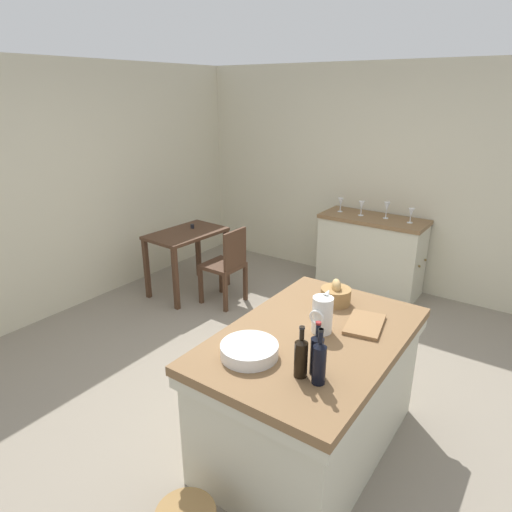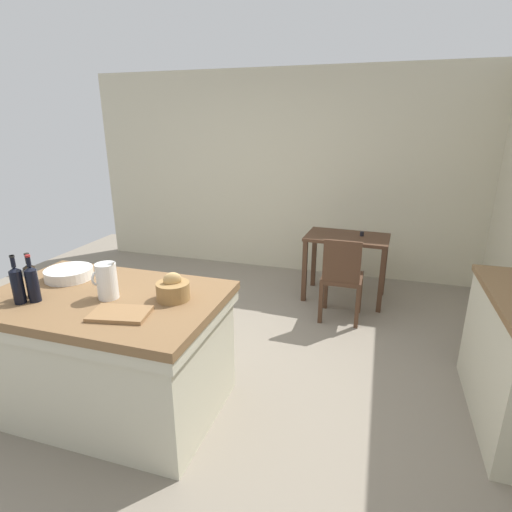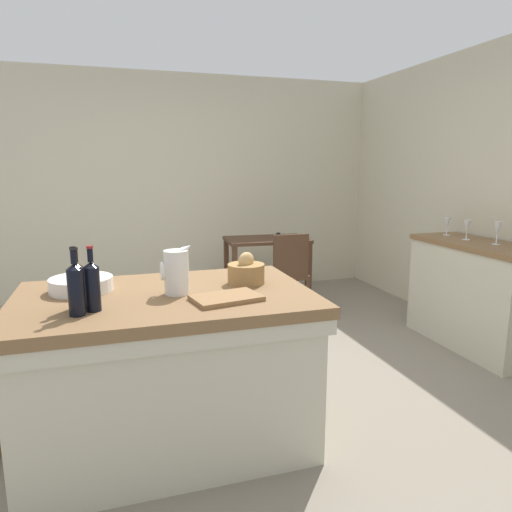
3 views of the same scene
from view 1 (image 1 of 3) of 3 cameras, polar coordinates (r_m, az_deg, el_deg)
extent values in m
plane|color=gray|center=(3.90, 1.11, -15.62)|extent=(6.76, 6.76, 0.00)
cube|color=beige|center=(5.18, -23.58, 7.65)|extent=(5.32, 0.12, 2.60)
cube|color=beige|center=(5.60, 16.50, 9.35)|extent=(0.12, 5.20, 2.60)
cube|color=brown|center=(2.87, 7.26, -10.35)|extent=(1.56, 1.01, 0.06)
cube|color=beige|center=(2.91, 7.20, -11.53)|extent=(1.54, 0.99, 0.08)
cube|color=beige|center=(3.12, 6.90, -17.19)|extent=(1.48, 0.93, 0.80)
cube|color=brown|center=(5.38, 14.73, 4.57)|extent=(0.52, 1.21, 0.04)
cube|color=beige|center=(5.52, 14.31, 0.02)|extent=(0.49, 1.18, 0.87)
sphere|color=brown|center=(5.23, 20.05, -1.23)|extent=(0.03, 0.03, 0.03)
sphere|color=brown|center=(5.44, 20.73, -0.48)|extent=(0.03, 0.03, 0.03)
cube|color=#472D1E|center=(5.26, -8.87, 2.86)|extent=(0.93, 0.61, 0.04)
cube|color=#472D1E|center=(4.96, -10.17, -2.94)|extent=(0.05, 0.05, 0.71)
cube|color=#472D1E|center=(5.50, -3.76, -0.28)|extent=(0.05, 0.05, 0.71)
cube|color=#472D1E|center=(5.31, -13.72, -1.61)|extent=(0.05, 0.05, 0.71)
cube|color=#472D1E|center=(5.82, -7.36, 0.77)|extent=(0.05, 0.05, 0.71)
cylinder|color=black|center=(5.38, -8.10, 3.78)|extent=(0.04, 0.04, 0.05)
cube|color=#472D1E|center=(5.04, -4.25, -1.21)|extent=(0.40, 0.40, 0.04)
cube|color=#472D1E|center=(4.85, -2.69, 0.88)|extent=(0.36, 0.04, 0.42)
cube|color=#472D1E|center=(5.36, -4.44, -2.53)|extent=(0.04, 0.04, 0.42)
cube|color=#472D1E|center=(5.11, -7.03, -3.80)|extent=(0.04, 0.04, 0.42)
cube|color=#472D1E|center=(5.15, -1.36, -3.45)|extent=(0.04, 0.04, 0.42)
cube|color=#472D1E|center=(4.90, -3.91, -4.83)|extent=(0.04, 0.04, 0.42)
cylinder|color=white|center=(2.84, 8.42, -7.39)|extent=(0.13, 0.13, 0.23)
cone|color=white|center=(2.83, 9.10, -4.65)|extent=(0.07, 0.04, 0.06)
torus|color=white|center=(2.78, 7.72, -7.78)|extent=(0.02, 0.10, 0.10)
cylinder|color=white|center=(2.61, -0.85, -11.90)|extent=(0.33, 0.33, 0.08)
cylinder|color=olive|center=(3.24, 10.08, -5.01)|extent=(0.21, 0.21, 0.12)
ellipsoid|color=tan|center=(3.21, 10.17, -3.76)|extent=(0.13, 0.12, 0.10)
cube|color=olive|center=(3.00, 13.65, -8.43)|extent=(0.37, 0.28, 0.02)
cylinder|color=black|center=(2.46, 7.72, -12.49)|extent=(0.07, 0.07, 0.21)
cone|color=black|center=(2.40, 7.86, -10.13)|extent=(0.07, 0.07, 0.02)
cylinder|color=black|center=(2.37, 7.91, -9.10)|extent=(0.03, 0.03, 0.07)
cylinder|color=maroon|center=(2.36, 7.95, -8.44)|extent=(0.03, 0.03, 0.01)
cylinder|color=black|center=(2.43, 5.71, -12.94)|extent=(0.07, 0.07, 0.20)
cone|color=black|center=(2.37, 5.81, -10.66)|extent=(0.07, 0.07, 0.02)
cylinder|color=black|center=(2.35, 5.85, -9.67)|extent=(0.03, 0.03, 0.07)
cylinder|color=black|center=(2.33, 5.88, -9.04)|extent=(0.03, 0.03, 0.01)
cylinder|color=black|center=(2.39, 8.02, -13.54)|extent=(0.07, 0.07, 0.22)
cone|color=black|center=(2.32, 8.17, -11.08)|extent=(0.07, 0.07, 0.03)
cylinder|color=black|center=(2.30, 8.23, -10.00)|extent=(0.03, 0.03, 0.08)
cylinder|color=black|center=(2.28, 8.27, -9.30)|extent=(0.03, 0.03, 0.01)
cylinder|color=white|center=(5.26, 18.96, 4.04)|extent=(0.06, 0.06, 0.00)
cylinder|color=white|center=(5.25, 19.00, 4.40)|extent=(0.01, 0.01, 0.07)
cone|color=white|center=(5.23, 19.11, 5.25)|extent=(0.07, 0.07, 0.09)
cylinder|color=white|center=(5.37, 16.14, 4.66)|extent=(0.06, 0.06, 0.00)
cylinder|color=white|center=(5.36, 16.18, 5.07)|extent=(0.01, 0.01, 0.08)
cone|color=white|center=(5.33, 16.28, 6.03)|extent=(0.07, 0.07, 0.11)
cylinder|color=white|center=(5.42, 13.17, 5.07)|extent=(0.06, 0.06, 0.00)
cylinder|color=white|center=(5.41, 13.20, 5.44)|extent=(0.01, 0.01, 0.07)
cone|color=white|center=(5.39, 13.27, 6.29)|extent=(0.07, 0.07, 0.10)
cylinder|color=white|center=(5.54, 10.63, 5.60)|extent=(0.06, 0.06, 0.00)
cylinder|color=white|center=(5.53, 10.65, 5.95)|extent=(0.01, 0.01, 0.07)
cone|color=white|center=(5.51, 10.71, 6.77)|extent=(0.07, 0.07, 0.10)
camera|label=2|loc=(4.01, 48.74, 8.53)|focal=28.19mm
camera|label=3|loc=(2.48, 63.87, -9.76)|focal=32.39mm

